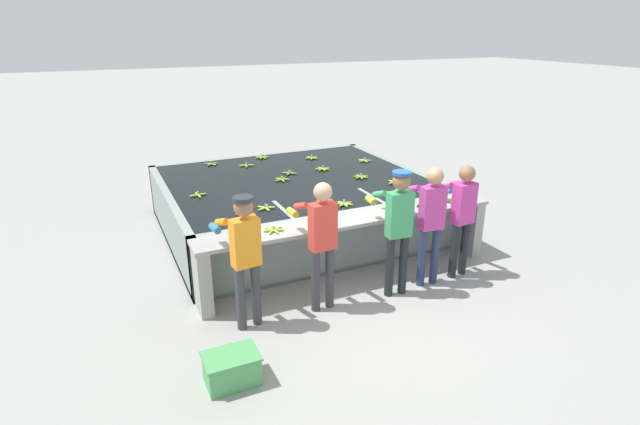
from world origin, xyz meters
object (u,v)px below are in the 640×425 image
banana_bunch_floating_3 (323,169)px  knife_1 (319,222)px  worker_4 (461,211)px  banana_bunch_floating_0 (212,164)px  banana_bunch_floating_8 (344,204)px  banana_bunch_floating_5 (266,208)px  banana_bunch_ledge_2 (390,208)px  worker_1 (321,235)px  banana_bunch_floating_11 (289,173)px  banana_bunch_floating_9 (242,212)px  banana_bunch_floating_12 (198,195)px  banana_bunch_floating_7 (365,160)px  worker_2 (398,221)px  banana_bunch_floating_1 (262,157)px  banana_bunch_ledge_1 (274,230)px  knife_0 (419,204)px  banana_bunch_floating_4 (246,165)px  worker_0 (245,250)px  banana_bunch_floating_6 (312,158)px  banana_bunch_floating_13 (394,182)px  crate (232,368)px  worker_3 (430,215)px  banana_bunch_floating_2 (282,179)px  banana_bunch_floating_10 (361,177)px  banana_bunch_ledge_0 (445,199)px

banana_bunch_floating_3 → knife_1: 2.62m
worker_4 → banana_bunch_floating_0: worker_4 is taller
banana_bunch_floating_8 → knife_1: size_ratio=1.04×
banana_bunch_floating_5 → banana_bunch_ledge_2: (1.61, -0.77, 0.00)m
worker_1 → banana_bunch_floating_11: (0.73, 2.91, -0.07)m
banana_bunch_floating_9 → banana_bunch_floating_12: 1.08m
worker_4 → banana_bunch_floating_5: (-2.37, 1.38, -0.05)m
banana_bunch_floating_11 → banana_bunch_ledge_2: banana_bunch_ledge_2 is taller
banana_bunch_floating_7 → banana_bunch_floating_12: bearing=-167.5°
worker_2 → banana_bunch_floating_1: bearing=95.2°
banana_bunch_ledge_1 → knife_0: banana_bunch_ledge_1 is taller
banana_bunch_floating_4 → banana_bunch_floating_1: bearing=45.0°
banana_bunch_floating_8 → worker_0: bearing=-149.7°
banana_bunch_floating_9 → banana_bunch_floating_11: bearing=49.5°
worker_4 → banana_bunch_floating_8: 1.65m
worker_2 → banana_bunch_ledge_1: 1.59m
worker_2 → banana_bunch_floating_7: size_ratio=6.17×
banana_bunch_floating_6 → banana_bunch_floating_13: size_ratio=1.01×
banana_bunch_floating_3 → crate: (-2.81, -3.84, -0.76)m
banana_bunch_floating_8 → banana_bunch_floating_12: same height
banana_bunch_floating_3 → banana_bunch_floating_7: (0.98, 0.20, 0.00)m
banana_bunch_floating_12 → knife_1: 2.18m
knife_1 → banana_bunch_floating_8: bearing=38.3°
worker_3 → knife_1: 1.48m
banana_bunch_floating_2 → banana_bunch_floating_12: same height
knife_1 → banana_bunch_floating_3: bearing=63.7°
crate → knife_0: bearing=24.9°
worker_4 → worker_3: bearing=-177.1°
banana_bunch_floating_8 → worker_3: bearing=-56.3°
banana_bunch_floating_3 → banana_bunch_floating_12: same height
banana_bunch_ledge_1 → knife_1: 0.65m
banana_bunch_floating_0 → banana_bunch_ledge_1: bearing=-90.7°
banana_bunch_floating_9 → worker_4: bearing=-26.7°
worker_3 → banana_bunch_floating_2: (-1.12, 2.62, -0.08)m
banana_bunch_floating_1 → banana_bunch_floating_12: size_ratio=0.99×
worker_1 → worker_2: size_ratio=0.98×
banana_bunch_floating_2 → banana_bunch_floating_4: (-0.28, 1.13, 0.00)m
worker_1 → banana_bunch_floating_10: size_ratio=5.96×
worker_4 → banana_bunch_floating_3: size_ratio=5.82×
worker_4 → banana_bunch_floating_1: worker_4 is taller
banana_bunch_ledge_0 → banana_bunch_floating_11: bearing=124.6°
worker_1 → banana_bunch_floating_11: bearing=76.0°
banana_bunch_ledge_1 → worker_3: bearing=-15.9°
worker_4 → banana_bunch_ledge_0: size_ratio=5.89×
banana_bunch_floating_7 → knife_0: banana_bunch_floating_7 is taller
crate → banana_bunch_floating_4: bearing=70.9°
banana_bunch_floating_0 → banana_bunch_ledge_1: size_ratio=0.98×
banana_bunch_ledge_0 → banana_bunch_ledge_2: same height
banana_bunch_floating_1 → banana_bunch_floating_5: 2.95m
worker_0 → worker_1: bearing=0.1°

